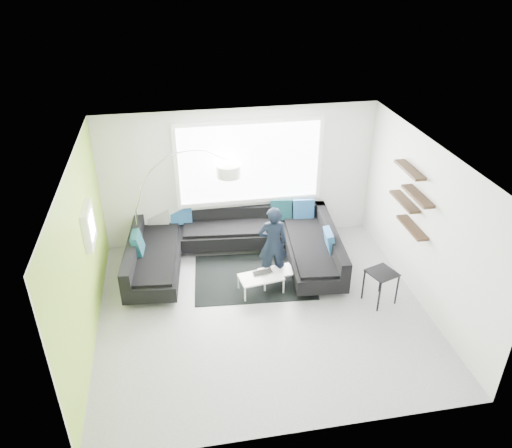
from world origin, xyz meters
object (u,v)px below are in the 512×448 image
Objects in this scene: person at (273,244)px; laptop at (264,274)px; sectional_sofa at (234,250)px; side_table at (380,287)px; coffee_table at (269,280)px; arc_lamp at (135,210)px.

person is 0.57m from laptop.
side_table is at bearing -27.86° from sectional_sofa.
coffee_table is at bearing 10.84° from laptop.
laptop is at bearing -32.35° from arc_lamp.
laptop is (2.20, -1.38, -0.77)m from arc_lamp.
laptop is (-1.92, 0.70, 0.03)m from side_table.
sectional_sofa is 0.93m from laptop.
side_table is at bearing -29.40° from laptop.
laptop is at bearing 160.03° from side_table.
person reaches higher than laptop.
arc_lamp is (-2.31, 1.34, 0.95)m from coffee_table.
person is at bearing 58.41° from coffee_table.
laptop is (0.41, -0.83, -0.04)m from sectional_sofa.
side_table is 2.04m from laptop.
person is (0.12, 0.29, 0.58)m from coffee_table.
person reaches higher than side_table.
coffee_table is (0.52, -0.79, -0.21)m from sectional_sofa.
laptop is (-0.23, -0.33, -0.40)m from person.
arc_lamp is at bearing 153.25° from side_table.
sectional_sofa reaches higher than coffee_table.
side_table is (4.12, -2.08, -0.80)m from arc_lamp.
arc_lamp is 3.60× the size of side_table.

